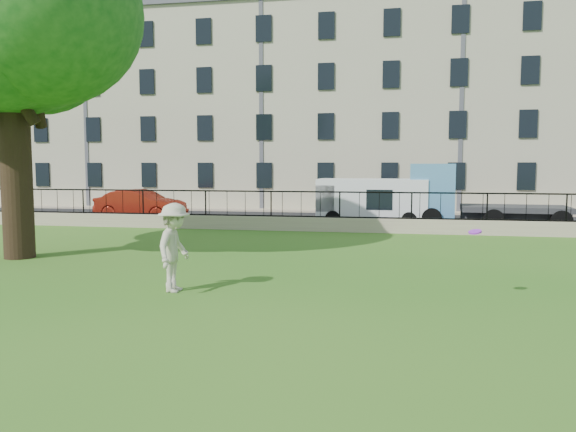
% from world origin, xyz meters
% --- Properties ---
extents(ground, '(120.00, 120.00, 0.00)m').
position_xyz_m(ground, '(0.00, 0.00, 0.00)').
color(ground, '#2C6518').
rests_on(ground, ground).
extents(retaining_wall, '(50.00, 0.40, 0.60)m').
position_xyz_m(retaining_wall, '(0.00, 12.00, 0.30)').
color(retaining_wall, gray).
rests_on(retaining_wall, ground).
extents(iron_railing, '(50.00, 0.05, 1.13)m').
position_xyz_m(iron_railing, '(0.00, 12.00, 1.15)').
color(iron_railing, black).
rests_on(iron_railing, retaining_wall).
extents(street, '(60.00, 9.00, 0.01)m').
position_xyz_m(street, '(0.00, 16.70, 0.01)').
color(street, black).
rests_on(street, ground).
extents(sidewalk, '(60.00, 1.40, 0.12)m').
position_xyz_m(sidewalk, '(0.00, 21.90, 0.06)').
color(sidewalk, gray).
rests_on(sidewalk, ground).
extents(building_row, '(56.40, 10.40, 13.80)m').
position_xyz_m(building_row, '(0.00, 27.57, 6.92)').
color(building_row, '#B8B392').
rests_on(building_row, ground).
extents(tree, '(8.82, 7.09, 11.37)m').
position_xyz_m(tree, '(-9.12, 3.43, 7.71)').
color(tree, black).
rests_on(tree, ground).
extents(man, '(0.75, 1.30, 2.00)m').
position_xyz_m(man, '(-2.50, -0.09, 1.00)').
color(man, '#BBB598').
rests_on(man, ground).
extents(frisbee, '(0.29, 0.29, 0.12)m').
position_xyz_m(frisbee, '(4.00, 0.35, 1.45)').
color(frisbee, '#A427DD').
extents(red_sedan, '(4.87, 2.07, 1.56)m').
position_xyz_m(red_sedan, '(-10.75, 15.40, 0.78)').
color(red_sedan, maroon).
rests_on(red_sedan, street).
extents(white_van, '(5.25, 2.18, 2.18)m').
position_xyz_m(white_van, '(1.23, 15.40, 1.09)').
color(white_van, silver).
rests_on(white_van, street).
extents(blue_truck, '(7.06, 2.86, 2.91)m').
position_xyz_m(blue_truck, '(6.50, 15.40, 1.45)').
color(blue_truck, '#5390C3').
rests_on(blue_truck, street).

